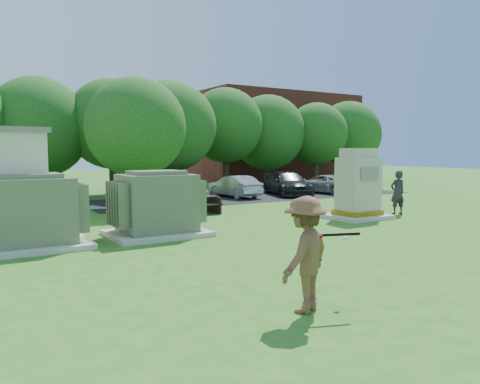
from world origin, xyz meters
TOP-DOWN VIEW (x-y plane):
  - ground at (0.00, 0.00)m, footprint 120.00×120.00m
  - brick_building at (18.00, 27.00)m, footprint 15.00×8.00m
  - parking_strip at (7.00, 13.50)m, footprint 20.00×6.00m
  - transformer_left at (-6.50, 4.50)m, footprint 3.00×2.40m
  - transformer_right at (-2.80, 4.50)m, footprint 3.00×2.40m
  - generator_cabinet at (5.41, 3.84)m, footprint 2.30×1.88m
  - picnic_table at (0.59, 8.40)m, footprint 1.76×1.32m
  - batter at (-3.36, -3.51)m, footprint 1.44×1.16m
  - person_by_generator at (7.78, 3.85)m, footprint 0.76×0.58m
  - person_at_picnic at (-0.48, 6.45)m, footprint 0.90×0.75m
  - car_white at (2.23, 13.47)m, footprint 1.63×3.93m
  - car_silver_a at (5.68, 13.82)m, footprint 1.55×3.92m
  - car_dark at (9.14, 13.28)m, footprint 3.41×5.24m
  - car_silver_b at (12.04, 13.24)m, footprint 2.66×4.50m
  - batting_equipment at (-2.80, -3.59)m, footprint 1.11×0.51m
  - tree_row at (1.75, 18.50)m, footprint 41.30×13.30m

SIDE VIEW (x-z plane):
  - ground at x=0.00m, z-range 0.00..0.00m
  - parking_strip at x=7.00m, z-range 0.00..0.01m
  - picnic_table at x=0.59m, z-range 0.09..0.85m
  - car_silver_b at x=12.04m, z-range 0.00..1.17m
  - car_silver_a at x=5.68m, z-range 0.00..1.27m
  - car_white at x=2.23m, z-range 0.00..1.33m
  - car_dark at x=9.14m, z-range 0.00..1.41m
  - person_at_picnic at x=-0.48m, z-range 0.00..1.70m
  - person_by_generator at x=7.78m, z-range 0.00..1.86m
  - transformer_left at x=-6.50m, z-range -0.07..2.00m
  - transformer_right at x=-2.80m, z-range -0.07..2.00m
  - batter at x=-3.36m, z-range 0.00..1.94m
  - generator_cabinet at x=5.41m, z-range -0.17..2.62m
  - batting_equipment at x=-2.80m, z-range 1.12..1.37m
  - brick_building at x=18.00m, z-range 0.00..8.00m
  - tree_row at x=1.75m, z-range 0.50..7.80m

